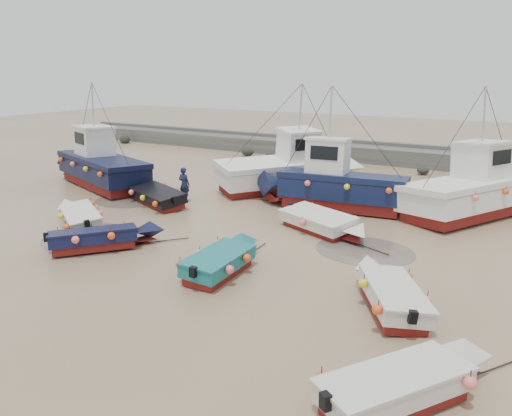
# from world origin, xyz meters

# --- Properties ---
(ground) EXTENTS (120.00, 120.00, 0.00)m
(ground) POSITION_xyz_m (0.00, 0.00, 0.00)
(ground) COLOR #9E8665
(ground) RESTS_ON ground
(seawall) EXTENTS (60.00, 4.92, 1.50)m
(seawall) POSITION_xyz_m (0.05, 21.99, 0.63)
(seawall) COLOR #5F5F5B
(seawall) RESTS_ON ground
(puddle_a) EXTENTS (4.67, 4.67, 0.01)m
(puddle_a) POSITION_xyz_m (-4.14, -1.78, 0.00)
(puddle_a) COLOR #5E534A
(puddle_a) RESTS_ON ground
(puddle_b) EXTENTS (4.01, 4.01, 0.01)m
(puddle_b) POSITION_xyz_m (6.39, 2.58, 0.00)
(puddle_b) COLOR #5E534A
(puddle_b) RESTS_ON ground
(puddle_c) EXTENTS (3.53, 3.53, 0.01)m
(puddle_c) POSITION_xyz_m (-7.56, 3.57, 0.00)
(puddle_c) COLOR #5E534A
(puddle_c) RESTS_ON ground
(puddle_d) EXTENTS (6.86, 6.86, 0.01)m
(puddle_d) POSITION_xyz_m (2.79, 9.94, 0.00)
(puddle_d) COLOR #5E534A
(puddle_d) RESTS_ON ground
(dinghy_0) EXTENTS (5.31, 3.71, 1.43)m
(dinghy_0) POSITION_xyz_m (-6.03, -0.84, 0.55)
(dinghy_0) COLOR maroon
(dinghy_0) RESTS_ON ground
(dinghy_1) EXTENTS (4.18, 4.78, 1.43)m
(dinghy_1) POSITION_xyz_m (-2.85, -2.51, 0.55)
(dinghy_1) COLOR maroon
(dinghy_1) RESTS_ON ground
(dinghy_2) EXTENTS (1.96, 5.29, 1.43)m
(dinghy_2) POSITION_xyz_m (2.69, -2.06, 0.56)
(dinghy_2) COLOR maroon
(dinghy_2) RESTS_ON ground
(dinghy_3) EXTENTS (3.73, 5.07, 1.43)m
(dinghy_3) POSITION_xyz_m (10.20, -6.12, 0.55)
(dinghy_3) COLOR maroon
(dinghy_3) RESTS_ON ground
(dinghy_4) EXTENTS (5.87, 3.23, 1.43)m
(dinghy_4) POSITION_xyz_m (-5.68, 3.97, 0.55)
(dinghy_4) COLOR maroon
(dinghy_4) RESTS_ON ground
(dinghy_5) EXTENTS (5.59, 3.18, 1.43)m
(dinghy_5) POSITION_xyz_m (4.10, 3.86, 0.55)
(dinghy_5) COLOR maroon
(dinghy_5) RESTS_ON ground
(dinghy_6) EXTENTS (3.49, 5.09, 1.43)m
(dinghy_6) POSITION_xyz_m (8.53, -1.76, 0.56)
(dinghy_6) COLOR maroon
(dinghy_6) RESTS_ON ground
(cabin_boat_0) EXTENTS (10.71, 5.56, 6.22)m
(cabin_boat_0) POSITION_xyz_m (-11.74, 5.58, 1.31)
(cabin_boat_0) COLOR maroon
(cabin_boat_0) RESTS_ON ground
(cabin_boat_1) EXTENTS (7.37, 9.62, 6.22)m
(cabin_boat_1) POSITION_xyz_m (-0.92, 10.55, 1.31)
(cabin_boat_1) COLOR maroon
(cabin_boat_1) RESTS_ON ground
(cabin_boat_2) EXTENTS (9.56, 3.25, 6.22)m
(cabin_boat_2) POSITION_xyz_m (2.78, 7.81, 1.36)
(cabin_boat_2) COLOR maroon
(cabin_boat_2) RESTS_ON ground
(cabin_boat_3) EXTENTS (6.59, 9.79, 6.22)m
(cabin_boat_3) POSITION_xyz_m (9.52, 10.20, 1.33)
(cabin_boat_3) COLOR maroon
(cabin_boat_3) RESTS_ON ground
(person) EXTENTS (0.70, 0.47, 1.90)m
(person) POSITION_xyz_m (-4.66, 5.12, 0.00)
(person) COLOR #171837
(person) RESTS_ON ground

